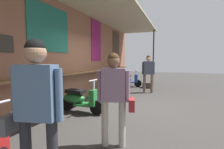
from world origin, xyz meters
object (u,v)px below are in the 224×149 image
at_px(merchandise_crate, 147,85).
at_px(shopper_with_handbag, 114,91).
at_px(scooter_black, 111,86).
at_px(scooter_green, 79,99).
at_px(shopper_browsing, 148,70).
at_px(shopper_passing, 36,101).
at_px(scooter_blue, 128,80).

bearing_deg(merchandise_crate, shopper_with_handbag, -175.30).
height_order(scooter_black, shopper_with_handbag, shopper_with_handbag).
relative_size(scooter_green, merchandise_crate, 2.53).
bearing_deg(scooter_green, merchandise_crate, 79.56).
distance_m(shopper_browsing, merchandise_crate, 1.67).
xyz_separation_m(scooter_green, scooter_black, (2.46, -0.00, 0.00)).
height_order(scooter_green, shopper_passing, shopper_passing).
distance_m(scooter_green, merchandise_crate, 5.12).
xyz_separation_m(scooter_green, merchandise_crate, (4.99, -1.09, -0.24)).
bearing_deg(scooter_green, scooter_blue, 91.84).
xyz_separation_m(scooter_blue, shopper_browsing, (-1.36, -1.37, 0.68)).
distance_m(scooter_black, shopper_with_handbag, 4.19).
bearing_deg(scooter_blue, scooter_black, -93.77).
height_order(scooter_blue, shopper_with_handbag, shopper_with_handbag).
bearing_deg(scooter_black, shopper_browsing, 36.49).
height_order(scooter_green, shopper_with_handbag, shopper_with_handbag).
height_order(scooter_blue, shopper_browsing, shopper_browsing).
xyz_separation_m(shopper_browsing, shopper_passing, (-6.26, 0.19, -0.01)).
relative_size(shopper_browsing, merchandise_crate, 3.11).
xyz_separation_m(shopper_with_handbag, shopper_passing, (-1.26, 0.43, 0.08)).
xyz_separation_m(scooter_green, shopper_passing, (-2.63, -1.18, 0.67)).
distance_m(scooter_green, shopper_browsing, 3.94).
bearing_deg(scooter_black, scooter_blue, 85.71).
distance_m(scooter_blue, merchandise_crate, 1.11).
xyz_separation_m(scooter_green, shopper_browsing, (3.64, -1.37, 0.68)).
relative_size(scooter_blue, shopper_browsing, 0.81).
xyz_separation_m(shopper_browsing, merchandise_crate, (1.36, 0.28, -0.93)).
bearing_deg(scooter_black, merchandise_crate, 62.50).
bearing_deg(shopper_with_handbag, merchandise_crate, -10.68).
xyz_separation_m(shopper_with_handbag, merchandise_crate, (6.36, 0.52, -0.83)).
xyz_separation_m(scooter_black, shopper_with_handbag, (-3.83, -1.61, 0.59)).
height_order(shopper_with_handbag, shopper_browsing, shopper_browsing).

